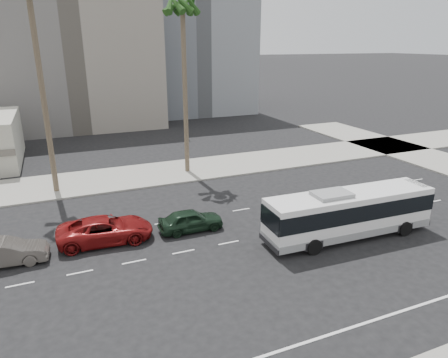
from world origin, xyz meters
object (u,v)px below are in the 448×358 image
car_b (106,230)px  car_c (5,252)px  city_bus (349,212)px  palm_near (183,10)px  car_a (191,220)px

car_b → car_c: bearing=100.2°
city_bus → palm_near: (-5.41, 17.19, 12.98)m
city_bus → car_c: 20.88m
palm_near → city_bus: bearing=-72.5°
car_a → palm_near: palm_near is taller
car_a → car_c: size_ratio=0.96×
car_a → car_b: bearing=85.1°
city_bus → car_a: (-9.17, 4.84, -0.99)m
city_bus → car_c: city_bus is taller
city_bus → car_c: (-20.30, 4.77, -0.98)m
car_c → palm_near: palm_near is taller
city_bus → palm_near: palm_near is taller
palm_near → car_c: bearing=-140.2°
car_a → car_b: size_ratio=0.74×
car_a → city_bus: bearing=-116.7°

